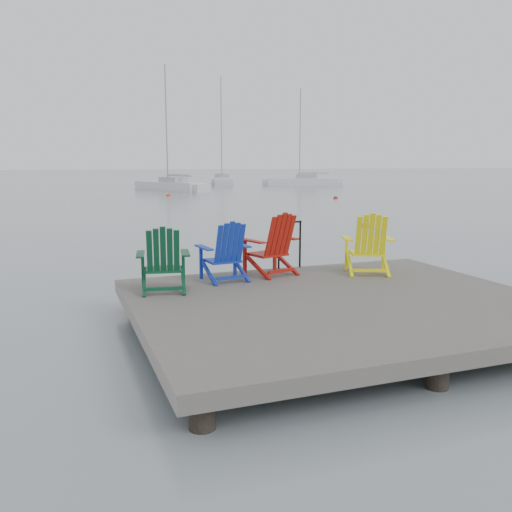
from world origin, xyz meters
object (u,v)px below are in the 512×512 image
object	(u,v)px
chair_green	(163,259)
chair_blue	(225,251)
sailboat_far	(303,182)
handrail	(290,240)
chair_yellow	(369,244)
sailboat_mid	(222,181)
buoy_d	(169,196)
sailboat_near	(171,187)
buoy_a	(366,227)
chair_red	(273,244)
buoy_c	(336,199)

from	to	relation	value
chair_green	chair_blue	size ratio (longest dim) A/B	1.01
sailboat_far	handrail	bearing A→B (deg)	-178.10
chair_blue	chair_yellow	xyz separation A→B (m)	(2.59, -0.33, 0.04)
handrail	sailboat_mid	size ratio (longest dim) A/B	0.07
handrail	chair_yellow	bearing A→B (deg)	-42.35
chair_blue	buoy_d	xyz separation A→B (m)	(5.43, 32.08, -1.01)
sailboat_near	sailboat_far	size ratio (longest dim) A/B	1.05
sailboat_near	buoy_d	bearing A→B (deg)	-128.26
sailboat_mid	chair_yellow	bearing A→B (deg)	-87.65
chair_blue	sailboat_mid	distance (m)	54.84
sailboat_far	chair_yellow	bearing A→B (deg)	-176.51
chair_yellow	chair_green	bearing A→B (deg)	-155.86
chair_yellow	buoy_a	bearing A→B (deg)	80.91
chair_green	chair_red	xyz separation A→B (m)	(2.07, 0.62, 0.04)
chair_yellow	sailboat_far	bearing A→B (deg)	88.57
buoy_d	chair_red	bearing A→B (deg)	-98.02
handrail	chair_blue	distance (m)	1.63
sailboat_far	buoy_a	size ratio (longest dim) A/B	30.46
buoy_a	buoy_d	bearing A→B (deg)	98.53
chair_blue	sailboat_far	world-z (taller)	sailboat_far
chair_green	buoy_d	xyz separation A→B (m)	(6.56, 32.51, -1.01)
handrail	sailboat_far	world-z (taller)	sailboat_far
chair_red	buoy_c	world-z (taller)	chair_red
handrail	buoy_d	bearing A→B (deg)	82.84
handrail	sailboat_far	xyz separation A→B (m)	(21.99, 45.91, -0.69)
chair_blue	sailboat_near	xyz separation A→B (m)	(7.20, 39.80, -0.65)
chair_yellow	buoy_c	world-z (taller)	chair_yellow
chair_green	sailboat_far	world-z (taller)	sailboat_far
sailboat_near	buoy_a	size ratio (longest dim) A/B	31.88
sailboat_mid	buoy_d	distance (m)	22.92
chair_yellow	sailboat_near	world-z (taller)	sailboat_near
chair_green	sailboat_mid	world-z (taller)	sailboat_mid
chair_yellow	buoy_a	xyz separation A→B (m)	(6.19, 10.05, -1.05)
handrail	sailboat_far	bearing A→B (deg)	64.41
chair_blue	sailboat_far	bearing A→B (deg)	57.69
chair_blue	sailboat_mid	bearing A→B (deg)	67.68
buoy_c	sailboat_mid	bearing A→B (deg)	90.18
sailboat_near	buoy_d	xyz separation A→B (m)	(-1.77, -7.72, -0.36)
sailboat_mid	buoy_c	xyz separation A→B (m)	(0.09, -27.30, -0.35)
chair_yellow	buoy_d	distance (m)	32.54
chair_green	chair_red	world-z (taller)	chair_red
chair_red	sailboat_far	xyz separation A→B (m)	(22.53, 46.40, -0.70)
handrail	buoy_c	xyz separation A→B (m)	(14.41, 24.53, -1.04)
chair_blue	sailboat_near	size ratio (longest dim) A/B	0.09
chair_green	chair_blue	xyz separation A→B (m)	(1.14, 0.43, -0.00)
chair_green	buoy_d	world-z (taller)	chair_green
handrail	sailboat_far	distance (m)	50.91
buoy_c	sailboat_near	bearing A→B (deg)	120.79
sailboat_near	buoy_a	world-z (taller)	sailboat_near
chair_green	buoy_a	xyz separation A→B (m)	(9.92, 10.15, -1.01)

